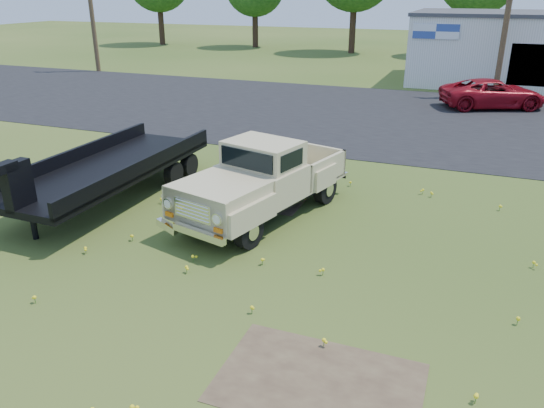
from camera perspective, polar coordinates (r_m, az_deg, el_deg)
The scene contains 10 objects.
ground at distance 11.06m, azimuth 1.98°, elevation -7.24°, with size 140.00×140.00×0.00m, color #334D18.
asphalt_lot at distance 24.92m, azimuth 13.59°, elevation 9.00°, with size 90.00×14.00×0.02m, color black.
dirt_patch_a at distance 8.34m, azimuth 5.06°, elevation -18.57°, with size 3.00×2.00×0.01m, color #4A3727.
dirt_patch_b at distance 14.66m, azimuth -0.88°, elevation 0.44°, with size 2.20×1.60×0.01m, color #4A3727.
commercial_building at distance 36.38m, azimuth 26.51°, elevation 14.74°, with size 14.20×8.20×4.15m.
utility_pole_west at distance 40.00m, azimuth -18.96°, elevation 19.92°, with size 1.60×0.30×9.00m.
utility_pole_mid at distance 31.14m, azimuth 24.11°, elevation 18.89°, with size 1.60×0.30×9.00m.
vintage_pickup_truck at distance 13.32m, azimuth -0.94°, elevation 2.70°, with size 2.12×5.45×1.98m, color tan, non-canonical shape.
flatbed_trailer at distance 15.13m, azimuth -17.26°, elevation 4.16°, with size 2.46×7.37×2.01m, color black, non-canonical shape.
red_pickup at distance 28.28m, azimuth 22.68°, elevation 10.86°, with size 2.26×4.90×1.36m, color maroon.
Camera 1 is at (3.11, -9.12, 5.44)m, focal length 35.00 mm.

